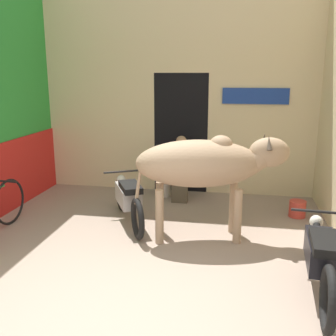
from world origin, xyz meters
TOP-DOWN VIEW (x-y plane):
  - ground_plane at (0.00, 0.00)m, footprint 30.00×30.00m
  - wall_back_with_doorway at (0.03, 4.43)m, footprint 5.04×0.93m
  - cow at (0.74, 2.07)m, footprint 2.10×0.96m
  - motorcycle_near at (2.02, 0.87)m, footprint 0.58×1.88m
  - motorcycle_far at (-0.45, 2.41)m, footprint 0.93×1.63m
  - shopkeeper_seated at (0.17, 3.63)m, footprint 0.39×0.33m
  - plastic_stool at (-0.15, 3.81)m, footprint 0.30×0.30m
  - bucket at (2.11, 3.13)m, footprint 0.26×0.26m

SIDE VIEW (x-z plane):
  - ground_plane at x=0.00m, z-range 0.00..0.00m
  - bucket at x=2.11m, z-range 0.00..0.26m
  - plastic_stool at x=-0.15m, z-range 0.02..0.44m
  - motorcycle_far at x=-0.45m, z-range 0.04..0.75m
  - motorcycle_near at x=2.02m, z-range 0.05..0.78m
  - shopkeeper_seated at x=0.17m, z-range 0.03..1.18m
  - cow at x=0.74m, z-range 0.32..1.77m
  - wall_back_with_doorway at x=0.03m, z-range -0.29..3.83m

